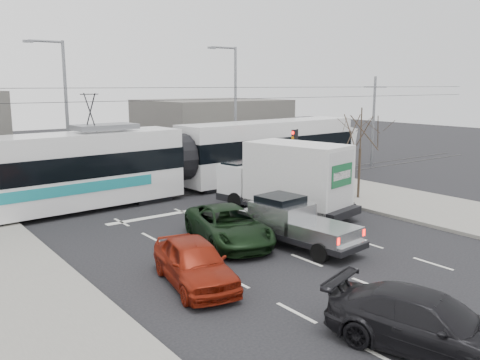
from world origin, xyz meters
TOP-DOWN VIEW (x-y plane):
  - ground at (0.00, 0.00)m, footprint 120.00×120.00m
  - sidewalk_right at (9.00, 0.00)m, footprint 6.00×60.00m
  - rails at (0.00, 10.00)m, footprint 60.00×1.60m
  - building_right at (12.00, 24.00)m, footprint 12.00×10.00m
  - bare_tree at (7.60, 2.50)m, footprint 2.40×2.40m
  - traffic_signal at (6.47, 6.50)m, footprint 0.44×0.44m
  - street_lamp_near at (7.31, 14.00)m, footprint 2.38×0.25m
  - street_lamp_far at (-4.19, 16.00)m, footprint 2.38×0.25m
  - catenary at (0.00, 10.00)m, footprint 60.00×0.20m
  - tram at (0.32, 10.00)m, footprint 28.98×4.75m
  - silver_pickup at (-0.86, -1.32)m, footprint 2.42×5.47m
  - box_truck at (2.30, 2.59)m, footprint 3.89×7.54m
  - navy_pickup at (3.98, 3.05)m, footprint 2.92×5.64m
  - green_car at (-2.77, 0.46)m, footprint 3.72×5.73m
  - red_car at (-6.22, -2.50)m, footprint 2.67×4.71m
  - dark_car at (-3.92, -9.44)m, footprint 3.39×5.35m

SIDE VIEW (x-z plane):
  - ground at x=0.00m, z-range 0.00..0.00m
  - rails at x=0.00m, z-range 0.00..0.03m
  - sidewalk_right at x=9.00m, z-range 0.00..0.15m
  - dark_car at x=-3.92m, z-range 0.00..1.45m
  - green_car at x=-2.77m, z-range 0.00..1.47m
  - red_car at x=-6.22m, z-range 0.00..1.51m
  - silver_pickup at x=-0.86m, z-range -0.01..1.92m
  - navy_pickup at x=3.98m, z-range -0.02..2.25m
  - box_truck at x=2.30m, z-range -0.02..3.57m
  - tram at x=0.32m, z-range -0.85..5.04m
  - building_right at x=12.00m, z-range 0.00..5.00m
  - traffic_signal at x=6.47m, z-range 0.94..4.54m
  - bare_tree at x=7.60m, z-range 1.29..6.29m
  - catenary at x=0.00m, z-range 0.38..7.38m
  - street_lamp_near at x=7.31m, z-range 0.61..9.61m
  - street_lamp_far at x=-4.19m, z-range 0.61..9.61m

